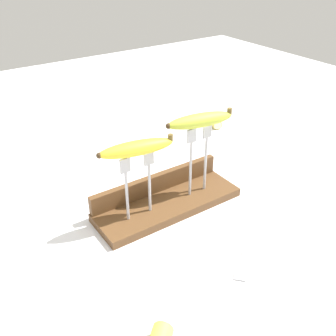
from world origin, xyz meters
The scene contains 9 objects.
ground_plane centered at (0.00, 0.00, 0.00)m, with size 3.00×3.00×0.00m, color silver.
wooden_board centered at (0.00, 0.00, 0.01)m, with size 0.39×0.13×0.02m, color brown.
board_backstop centered at (0.00, 0.06, 0.05)m, with size 0.38×0.02×0.05m, color brown.
fork_stand_left centered at (-0.09, -0.01, 0.12)m, with size 0.09×0.01×0.17m.
fork_stand_right centered at (0.09, -0.01, 0.14)m, with size 0.08×0.01×0.19m.
banana_raised_left centered at (-0.09, -0.01, 0.21)m, with size 0.18×0.08×0.04m.
banana_raised_right centered at (0.09, -0.01, 0.23)m, with size 0.18×0.08×0.04m.
fork_fallen_near centered at (0.02, -0.26, 0.00)m, with size 0.13×0.12×0.01m.
banana_chunk_near centered at (0.43, 0.31, 0.02)m, with size 0.05×0.05×0.03m.
Camera 1 is at (-0.48, -0.70, 0.62)m, focal length 42.30 mm.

